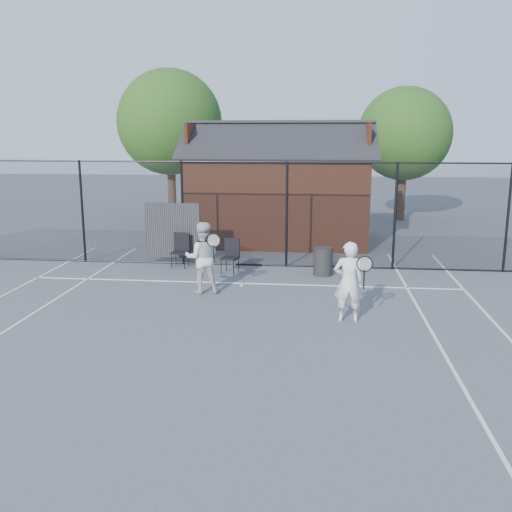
# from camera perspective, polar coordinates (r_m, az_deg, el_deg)

# --- Properties ---
(ground) EXTENTS (80.00, 80.00, 0.00)m
(ground) POSITION_cam_1_polar(r_m,az_deg,el_deg) (11.73, -3.26, -6.53)
(ground) COLOR #494D53
(ground) RESTS_ON ground
(court_lines) EXTENTS (11.02, 18.00, 0.01)m
(court_lines) POSITION_cam_1_polar(r_m,az_deg,el_deg) (10.51, -4.45, -8.80)
(court_lines) COLOR silver
(court_lines) RESTS_ON ground
(fence) EXTENTS (22.04, 3.00, 3.00)m
(fence) POSITION_cam_1_polar(r_m,az_deg,el_deg) (16.27, -1.52, 4.02)
(fence) COLOR black
(fence) RESTS_ON ground
(clubhouse) EXTENTS (6.50, 4.36, 4.19)m
(clubhouse) POSITION_cam_1_polar(r_m,az_deg,el_deg) (20.12, 2.30, 6.06)
(clubhouse) COLOR brown
(clubhouse) RESTS_ON ground
(tree_left) EXTENTS (4.48, 4.48, 6.44)m
(tree_left) POSITION_cam_1_polar(r_m,az_deg,el_deg) (25.27, -8.61, 13.06)
(tree_left) COLOR #362015
(tree_left) RESTS_ON ground
(tree_right) EXTENTS (3.97, 3.97, 5.70)m
(tree_right) POSITION_cam_1_polar(r_m,az_deg,el_deg) (25.72, 14.64, 11.72)
(tree_right) COLOR #362015
(tree_right) RESTS_ON ground
(player_front) EXTENTS (0.74, 0.55, 1.65)m
(player_front) POSITION_cam_1_polar(r_m,az_deg,el_deg) (11.66, 9.26, -2.54)
(player_front) COLOR silver
(player_front) RESTS_ON ground
(player_back) EXTENTS (0.98, 0.80, 1.71)m
(player_back) POSITION_cam_1_polar(r_m,az_deg,el_deg) (13.63, -5.38, -0.16)
(player_back) COLOR silver
(player_back) RESTS_ON ground
(chair_left) EXTENTS (0.49, 0.51, 0.95)m
(chair_left) POSITION_cam_1_polar(r_m,az_deg,el_deg) (16.36, -7.62, 0.51)
(chair_left) COLOR black
(chair_left) RESTS_ON ground
(chair_right) EXTENTS (0.53, 0.55, 0.91)m
(chair_right) POSITION_cam_1_polar(r_m,az_deg,el_deg) (15.60, -2.65, -0.04)
(chair_right) COLOR black
(chair_right) RESTS_ON ground
(waste_bin) EXTENTS (0.58, 0.58, 0.75)m
(waste_bin) POSITION_cam_1_polar(r_m,az_deg,el_deg) (15.44, 6.72, -0.55)
(waste_bin) COLOR black
(waste_bin) RESTS_ON ground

